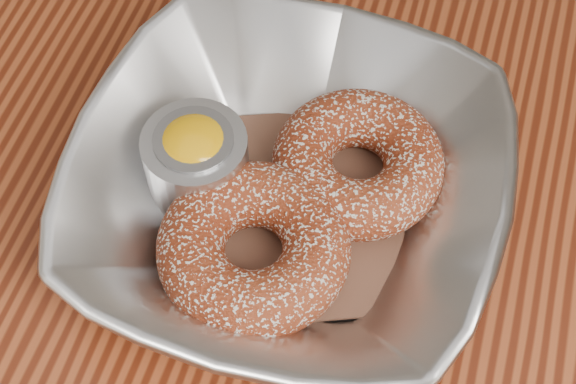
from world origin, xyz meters
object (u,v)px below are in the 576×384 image
(serving_bowl, at_px, (288,192))
(donut_front, at_px, (254,248))
(ramekin, at_px, (196,160))
(donut_back, at_px, (358,163))

(serving_bowl, xyz_separation_m, donut_front, (-0.01, -0.04, -0.00))
(donut_front, height_order, ramekin, ramekin)
(serving_bowl, xyz_separation_m, donut_back, (0.03, 0.03, -0.00))
(serving_bowl, bearing_deg, donut_back, 44.28)
(ramekin, bearing_deg, donut_front, -41.09)
(serving_bowl, bearing_deg, donut_front, -101.17)
(serving_bowl, xyz_separation_m, ramekin, (-0.06, 0.00, 0.01))
(serving_bowl, distance_m, donut_back, 0.05)
(donut_front, relative_size, ramekin, 1.77)
(donut_back, xyz_separation_m, donut_front, (-0.04, -0.07, 0.00))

